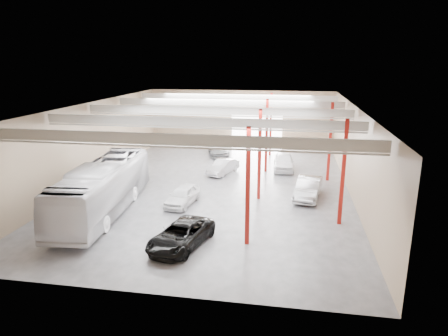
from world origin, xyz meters
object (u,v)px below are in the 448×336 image
(coach_bus, at_px, (103,188))
(car_right_near, at_px, (308,188))
(black_sedan, at_px, (181,235))
(car_row_b, at_px, (223,167))
(car_row_a, at_px, (182,196))
(car_right_far, at_px, (284,162))
(car_row_c, at_px, (218,149))

(coach_bus, height_order, car_right_near, coach_bus)
(black_sedan, distance_m, car_row_b, 15.50)
(car_row_a, distance_m, car_right_far, 13.30)
(coach_bus, distance_m, car_row_c, 19.30)
(coach_bus, bearing_deg, car_row_b, 54.57)
(car_row_b, relative_size, car_right_far, 0.86)
(car_row_c, xyz_separation_m, car_right_near, (9.61, -13.16, 0.07))
(coach_bus, bearing_deg, car_row_a, 20.75)
(black_sedan, relative_size, car_row_b, 1.23)
(car_right_far, bearing_deg, car_row_a, -125.51)
(coach_bus, height_order, car_row_c, coach_bus)
(car_row_b, bearing_deg, coach_bus, -100.86)
(black_sedan, height_order, car_right_near, car_right_near)
(coach_bus, bearing_deg, black_sedan, -37.02)
(car_right_near, distance_m, car_right_far, 8.35)
(black_sedan, relative_size, car_row_a, 1.23)
(car_row_b, height_order, car_right_far, car_right_far)
(car_row_c, bearing_deg, car_row_b, -92.99)
(coach_bus, relative_size, car_row_b, 3.12)
(coach_bus, bearing_deg, car_right_far, 43.15)
(car_row_b, relative_size, car_row_c, 0.81)
(car_row_a, relative_size, car_row_b, 1.00)
(black_sedan, distance_m, car_right_near, 12.40)
(black_sedan, bearing_deg, car_row_a, 118.91)
(black_sedan, height_order, car_row_b, black_sedan)
(black_sedan, relative_size, car_right_far, 1.06)
(car_row_a, relative_size, car_row_c, 0.81)
(car_row_b, bearing_deg, car_row_a, -80.28)
(black_sedan, relative_size, car_right_near, 1.04)
(coach_bus, height_order, black_sedan, coach_bus)
(coach_bus, distance_m, car_row_b, 13.03)
(black_sedan, bearing_deg, car_right_near, 66.59)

